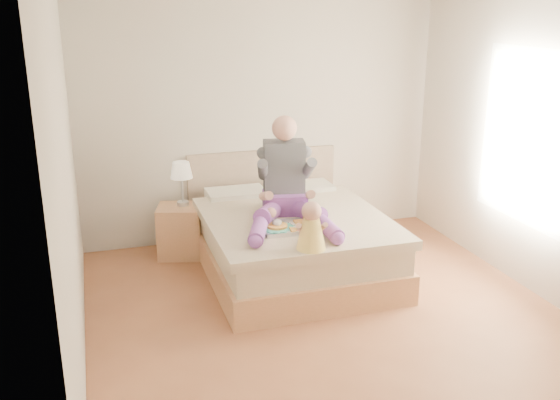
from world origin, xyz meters
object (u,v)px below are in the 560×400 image
object	(u,v)px
bed	(289,238)
tray	(288,226)
nightstand	(180,231)
adult	(286,188)
baby	(311,229)

from	to	relation	value
bed	tray	distance (m)	0.61
bed	nightstand	distance (m)	1.19
nightstand	tray	xyz separation A→B (m)	(0.83, -1.13, 0.37)
bed	adult	xyz separation A→B (m)	(-0.08, -0.16, 0.58)
tray	baby	size ratio (longest dim) A/B	1.21
nightstand	baby	world-z (taller)	baby
adult	baby	xyz separation A→B (m)	(-0.05, -0.82, -0.12)
bed	baby	world-z (taller)	baby
nightstand	baby	distance (m)	1.92
bed	adult	bearing A→B (deg)	-117.20
baby	adult	bearing A→B (deg)	98.85
nightstand	baby	xyz separation A→B (m)	(0.87, -1.63, 0.50)
baby	nightstand	bearing A→B (deg)	130.14
tray	nightstand	bearing A→B (deg)	127.99
nightstand	adult	world-z (taller)	adult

